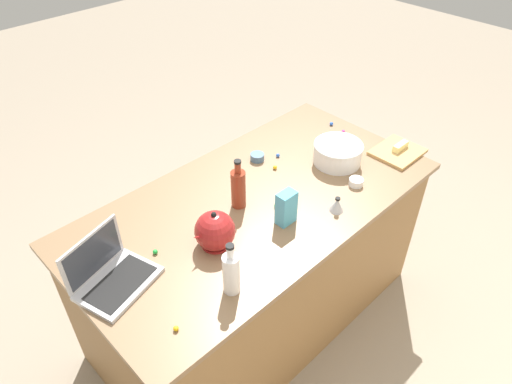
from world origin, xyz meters
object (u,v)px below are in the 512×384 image
Objects in this scene: bottle_soy at (238,188)px; kitchen_timer at (337,205)px; ramekin_medium at (257,157)px; candy_bag at (286,208)px; ramekin_small at (356,182)px; cutting_board at (397,152)px; bottle_vinegar at (231,273)px; laptop at (110,274)px; mixing_bowl_large at (338,153)px; butter_stick_left at (400,146)px; kettle at (215,231)px.

kitchen_timer is at bearing 130.92° from bottle_soy.
ramekin_medium is 0.45× the size of candy_bag.
bottle_soy is at bearing -29.28° from ramekin_small.
ramekin_medium is at bearing -147.57° from bottle_soy.
bottle_vinegar is at bearing 3.25° from cutting_board.
bottle_vinegar is 0.92m from ramekin_medium.
laptop is 1.34× the size of mixing_bowl_large.
butter_stick_left is at bearing 163.20° from bottle_soy.
ramekin_small is (-0.54, 0.30, -0.09)m from bottle_soy.
kettle is 1.21m from cutting_board.
ramekin_medium is at bearing -39.48° from cutting_board.
cutting_board is at bearing -174.13° from kitchen_timer.
butter_stick_left is (-1.22, 0.16, -0.04)m from kettle.
bottle_vinegar reaches higher than ramekin_small.
kettle is 1.25× the size of candy_bag.
laptop is at bearing -0.40° from bottle_soy.
ramekin_medium is at bearing -68.14° from ramekin_small.
cutting_board is at bearing -176.75° from bottle_vinegar.
candy_bag is (0.87, -0.05, 0.08)m from cutting_board.
bottle_soy reaches higher than candy_bag.
bottle_soy is 0.62m from ramekin_small.
bottle_vinegar reaches higher than kitchen_timer.
ramekin_small is at bearing 172.47° from candy_bag.
bottle_soy reaches higher than cutting_board.
kettle is at bearing 163.42° from laptop.
bottle_vinegar is 1.32m from cutting_board.
laptop is 1.69m from butter_stick_left.
kettle is 0.68m from ramekin_medium.
mixing_bowl_large is 1.04m from bottle_vinegar.
butter_stick_left is at bearing -174.32° from kitchen_timer.
ramekin_medium is (-0.59, -0.34, -0.06)m from kettle.
ramekin_medium is 0.52m from candy_bag.
cutting_board is 1.58× the size of candy_bag.
butter_stick_left is 1.44× the size of ramekin_medium.
laptop is at bearing -16.58° from kettle.
kitchen_timer is (0.63, 0.07, 0.03)m from cutting_board.
ramekin_medium is at bearing -47.01° from mixing_bowl_large.
laptop reaches higher than kettle.
ramekin_medium is (0.63, -0.50, -0.02)m from butter_stick_left.
laptop is 0.81m from candy_bag.
butter_stick_left is 1.49× the size of ramekin_small.
bottle_vinegar reaches higher than ramekin_medium.
laptop is 0.46m from kettle.
ramekin_small is at bearing 111.86° from ramekin_medium.
cutting_board is at bearing -178.46° from ramekin_small.
kettle reaches higher than butter_stick_left.
mixing_bowl_large is 3.47× the size of kitchen_timer.
ramekin_small is 0.24m from kitchen_timer.
bottle_vinegar is 1.34m from butter_stick_left.
laptop reaches higher than ramekin_medium.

